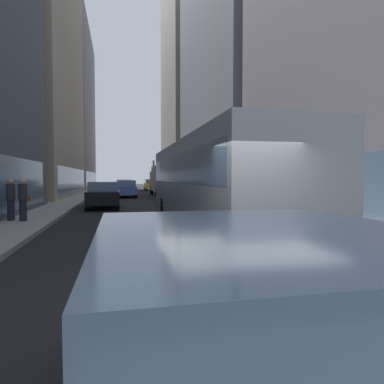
{
  "coord_description": "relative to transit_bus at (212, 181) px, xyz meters",
  "views": [
    {
      "loc": [
        -1.92,
        -5.13,
        1.89
      ],
      "look_at": [
        0.48,
        5.83,
        1.4
      ],
      "focal_mm": 31.55,
      "sensor_mm": 36.0,
      "label": 1
    }
  ],
  "objects": [
    {
      "name": "sidewalk_right",
      "position": [
        4.5,
        29.03,
        -1.7
      ],
      "size": [
        2.4,
        110.0,
        0.15
      ],
      "primitive_type": "cube",
      "color": "#9E9991",
      "rests_on": "ground"
    },
    {
      "name": "car_yellow_taxi",
      "position": [
        1.6,
        38.63,
        -0.95
      ],
      "size": [
        1.83,
        4.75,
        1.62
      ],
      "color": "yellow",
      "rests_on": "ground"
    },
    {
      "name": "car_blue_hatchback",
      "position": [
        -2.4,
        21.58,
        -0.95
      ],
      "size": [
        1.89,
        4.7,
        1.62
      ],
      "color": "#4C6BB7",
      "rests_on": "ground"
    },
    {
      "name": "car_grey_wagon",
      "position": [
        -2.4,
        29.22,
        -0.95
      ],
      "size": [
        1.88,
        4.43,
        1.62
      ],
      "color": "slate",
      "rests_on": "ground"
    },
    {
      "name": "dalmatian_dog",
      "position": [
        -2.09,
        -3.54,
        -1.26
      ],
      "size": [
        0.22,
        0.96,
        0.72
      ],
      "color": "white",
      "rests_on": "ground"
    },
    {
      "name": "box_truck",
      "position": [
        1.6,
        24.25,
        -0.11
      ],
      "size": [
        2.3,
        7.5,
        3.05
      ],
      "color": "#A51919",
      "rests_on": "ground"
    },
    {
      "name": "building_right_mid",
      "position": [
        10.7,
        25.89,
        12.57
      ],
      "size": [
        9.89,
        23.07,
        28.71
      ],
      "color": "slate",
      "rests_on": "ground"
    },
    {
      "name": "sidewalk_left",
      "position": [
        -6.9,
        29.03,
        -1.7
      ],
      "size": [
        2.4,
        110.0,
        0.15
      ],
      "primitive_type": "cube",
      "color": "gray",
      "rests_on": "ground"
    },
    {
      "name": "building_left_mid",
      "position": [
        -13.1,
        25.13,
        12.09
      ],
      "size": [
        11.21,
        21.84,
        27.75
      ],
      "color": "#A0937F",
      "rests_on": "ground"
    },
    {
      "name": "building_left_far",
      "position": [
        -13.1,
        50.18,
        11.8
      ],
      "size": [
        10.9,
        23.7,
        27.18
      ],
      "color": "slate",
      "rests_on": "ground"
    },
    {
      "name": "pedestrian_with_handbag",
      "position": [
        -6.83,
        3.41,
        -0.76
      ],
      "size": [
        0.45,
        0.34,
        1.69
      ],
      "color": "#1E1E2D",
      "rests_on": "sidewalk_left"
    },
    {
      "name": "transit_bus",
      "position": [
        0.0,
        0.0,
        0.0
      ],
      "size": [
        2.78,
        11.53,
        3.05
      ],
      "color": "#999EA3",
      "rests_on": "ground"
    },
    {
      "name": "car_black_suv",
      "position": [
        -4.0,
        10.31,
        -0.95
      ],
      "size": [
        1.88,
        4.73,
        1.62
      ],
      "color": "black",
      "rests_on": "ground"
    },
    {
      "name": "ground_plane",
      "position": [
        -1.2,
        29.03,
        -1.78
      ],
      "size": [
        120.0,
        120.0,
        0.0
      ],
      "primitive_type": "plane",
      "color": "black"
    },
    {
      "name": "car_white_van",
      "position": [
        -2.4,
        -9.3,
        -0.96
      ],
      "size": [
        1.81,
        4.29,
        1.62
      ],
      "color": "silver",
      "rests_on": "ground"
    },
    {
      "name": "car_silver_sedan",
      "position": [
        1.6,
        14.24,
        -0.96
      ],
      "size": [
        1.71,
        4.54,
        1.62
      ],
      "color": "#B7BABF",
      "rests_on": "ground"
    },
    {
      "name": "building_right_far",
      "position": [
        10.7,
        47.83,
        19.16
      ],
      "size": [
        10.7,
        17.66,
        41.9
      ],
      "color": "gray",
      "rests_on": "ground"
    },
    {
      "name": "pedestrian_in_coat",
      "position": [
        -7.37,
        3.72,
        -0.77
      ],
      "size": [
        0.34,
        0.34,
        1.69
      ],
      "color": "#1E1E2D",
      "rests_on": "sidewalk_left"
    }
  ]
}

